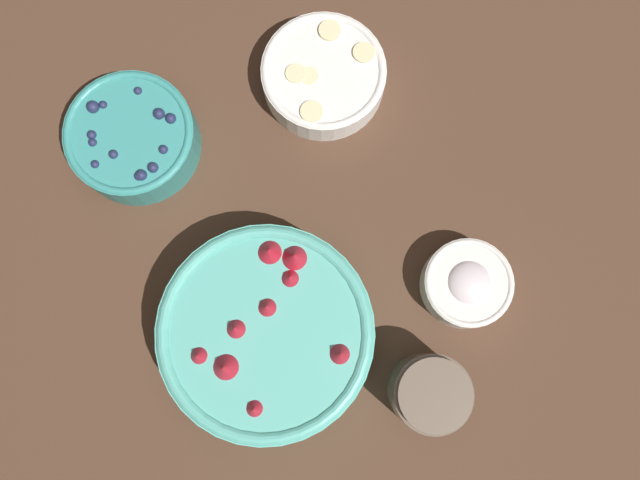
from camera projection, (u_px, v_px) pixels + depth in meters
The scene contains 6 objects.
ground_plane at pixel (268, 211), 0.81m from camera, with size 4.00×4.00×0.00m, color #4C3323.
bowl_strawberries at pixel (265, 333), 0.74m from camera, with size 0.25×0.25×0.10m.
bowl_blueberries at pixel (131, 138), 0.79m from camera, with size 0.16×0.16×0.06m.
bowl_bananas at pixel (322, 76), 0.81m from camera, with size 0.16×0.16×0.05m.
bowl_cream at pixel (465, 285), 0.77m from camera, with size 0.11×0.11×0.05m.
jar_chocolate at pixel (426, 393), 0.73m from camera, with size 0.09×0.09×0.09m.
Camera 1 is at (-0.18, -0.00, 0.79)m, focal length 35.00 mm.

